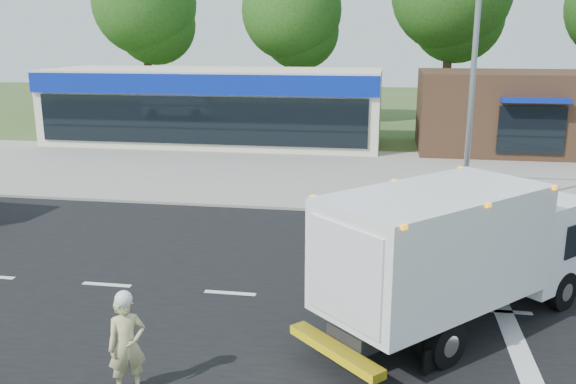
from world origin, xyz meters
name	(u,v)px	position (x,y,z in m)	size (l,w,h in m)	color
ground	(362,303)	(0.00, 0.00, 0.00)	(120.00, 120.00, 0.00)	#385123
road_asphalt	(362,302)	(0.00, 0.00, 0.00)	(60.00, 14.00, 0.02)	black
sidewalk	(373,203)	(0.00, 8.20, 0.06)	(60.00, 2.40, 0.12)	gray
parking_apron	(376,170)	(0.00, 14.00, 0.01)	(60.00, 9.00, 0.02)	gray
lane_markings	(428,335)	(1.35, -1.35, 0.02)	(55.20, 7.00, 0.01)	silver
ems_box_truck	(458,247)	(1.87, -0.83, 1.70)	(6.11, 6.21, 2.96)	black
emergency_worker	(127,343)	(-3.63, -4.13, 0.89)	(0.74, 0.68, 1.80)	#C0B780
retail_strip_mall	(215,106)	(-9.00, 19.93, 2.01)	(18.00, 6.20, 4.00)	beige
brown_storefront	(519,112)	(7.00, 19.98, 2.00)	(10.00, 6.70, 4.00)	#382316
traffic_signal_pole	(453,62)	(2.35, 7.60, 4.92)	(3.51, 0.25, 8.00)	gray
background_trees	(372,9)	(-0.85, 28.16, 7.38)	(36.77, 7.39, 12.10)	#332114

